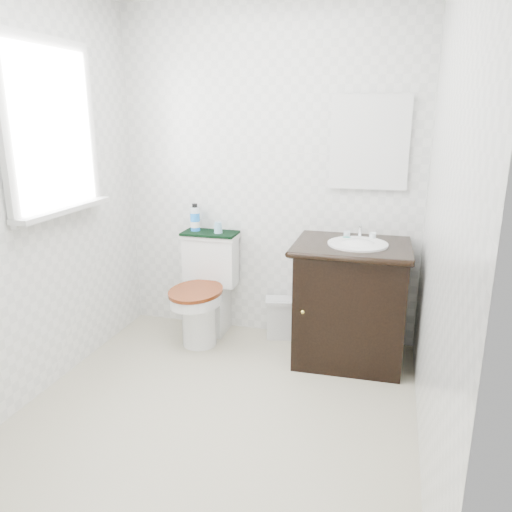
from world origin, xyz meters
The scene contains 14 objects.
floor centered at (0.00, 0.00, 0.00)m, with size 2.40×2.40×0.00m, color #B6B193.
wall_back centered at (0.00, 1.20, 1.20)m, with size 2.40×2.40×0.00m, color silver.
wall_front centered at (0.00, -1.20, 1.20)m, with size 2.40×2.40×0.00m, color silver.
wall_left centered at (-1.10, 0.00, 1.20)m, with size 2.40×2.40×0.00m, color silver.
wall_right centered at (1.10, 0.00, 1.20)m, with size 2.40×2.40×0.00m, color silver.
window centered at (-1.07, 0.25, 1.55)m, with size 0.02×0.70×0.90m, color white.
mirror centered at (0.70, 1.18, 1.45)m, with size 0.50×0.02×0.60m, color silver.
toilet centered at (-0.42, 0.97, 0.34)m, with size 0.42×0.62×0.77m.
vanity centered at (0.65, 0.90, 0.43)m, with size 0.76×0.65×0.92m.
trash_bin centered at (0.12, 1.10, 0.16)m, with size 0.24×0.21×0.30m.
towel centered at (-0.42, 1.09, 0.78)m, with size 0.41×0.22×0.02m, color black.
mouthwash_bottle centered at (-0.54, 1.11, 0.88)m, with size 0.07×0.07×0.21m.
cup centered at (-0.35, 1.08, 0.83)m, with size 0.06×0.06×0.08m, color #80B6D2.
soap_bar centered at (0.60, 1.01, 0.83)m, with size 0.07×0.05×0.02m, color #177266.
Camera 1 is at (0.88, -2.31, 1.64)m, focal length 35.00 mm.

